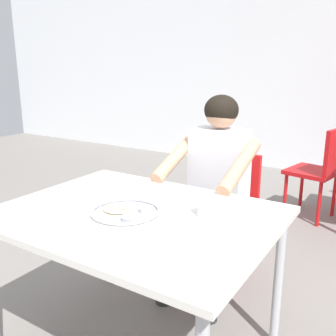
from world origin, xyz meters
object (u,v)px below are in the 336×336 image
at_px(drinking_cup, 206,206).
at_px(chair_red_left, 321,166).
at_px(chair_foreground, 226,206).
at_px(diner_foreground, 213,179).
at_px(table_foreground, 136,225).
at_px(thali_tray, 126,212).

bearing_deg(drinking_cup, chair_red_left, 87.64).
bearing_deg(chair_red_left, drinking_cup, -92.36).
distance_m(drinking_cup, chair_red_left, 2.17).
bearing_deg(chair_foreground, diner_foreground, -90.28).
height_order(table_foreground, chair_red_left, chair_red_left).
xyz_separation_m(thali_tray, drinking_cup, (0.31, 0.17, 0.04)).
relative_size(thali_tray, diner_foreground, 0.25).
relative_size(drinking_cup, diner_foreground, 0.07).
relative_size(chair_foreground, diner_foreground, 0.68).
xyz_separation_m(chair_foreground, diner_foreground, (-0.00, -0.22, 0.24)).
height_order(chair_foreground, chair_red_left, chair_red_left).
xyz_separation_m(thali_tray, diner_foreground, (0.06, 0.76, -0.03)).
bearing_deg(diner_foreground, chair_red_left, 77.63).
distance_m(chair_foreground, chair_red_left, 1.38).
height_order(drinking_cup, diner_foreground, diner_foreground).
relative_size(thali_tray, chair_foreground, 0.37).
height_order(thali_tray, chair_foreground, chair_foreground).
height_order(table_foreground, thali_tray, thali_tray).
relative_size(table_foreground, chair_red_left, 1.42).
bearing_deg(diner_foreground, chair_foreground, 89.72).
relative_size(thali_tray, chair_red_left, 0.36).
height_order(thali_tray, diner_foreground, diner_foreground).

